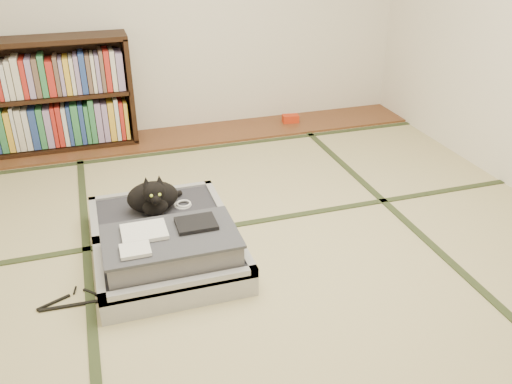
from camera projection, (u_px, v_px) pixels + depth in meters
name	position (u px, v px, depth m)	size (l,w,h in m)	color
floor	(266.00, 257.00, 3.17)	(4.50, 4.50, 0.00)	tan
wood_strip	(195.00, 135.00, 4.86)	(4.00, 0.50, 0.02)	brown
red_item	(290.00, 119.00, 5.11)	(0.15, 0.09, 0.07)	red
tatami_borders	(242.00, 216.00, 3.59)	(4.00, 4.50, 0.01)	#2D381E
bookcase	(48.00, 98.00, 4.39)	(1.35, 0.31, 0.92)	black
suitcase	(166.00, 242.00, 3.11)	(0.81, 1.07, 0.32)	#A3A2A7
cat	(153.00, 197.00, 3.28)	(0.36, 0.36, 0.29)	black
cable_coil	(183.00, 204.00, 3.40)	(0.11, 0.11, 0.03)	white
hanger	(75.00, 301.00, 2.80)	(0.37, 0.17, 0.01)	black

